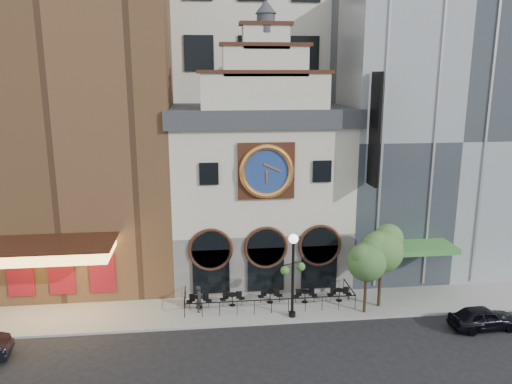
{
  "coord_description": "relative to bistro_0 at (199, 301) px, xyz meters",
  "views": [
    {
      "loc": [
        -4.14,
        -26.66,
        14.5
      ],
      "look_at": [
        -0.41,
        6.0,
        6.71
      ],
      "focal_mm": 35.0,
      "sensor_mm": 36.0,
      "label": 1
    }
  ],
  "objects": [
    {
      "name": "bistro_0",
      "position": [
        0.0,
        0.0,
        0.0
      ],
      "size": [
        1.58,
        0.68,
        0.9
      ],
      "color": "black",
      "rests_on": "sidewalk"
    },
    {
      "name": "pedestrian",
      "position": [
        0.02,
        -0.5,
        0.38
      ],
      "size": [
        0.54,
        0.69,
        1.69
      ],
      "primitive_type": "imported",
      "rotation": [
        0.0,
        0.0,
        1.33
      ],
      "color": "black",
      "rests_on": "sidewalk"
    },
    {
      "name": "ground",
      "position": [
        4.42,
        -2.45,
        -0.61
      ],
      "size": [
        120.0,
        120.0,
        0.0
      ],
      "primitive_type": "plane",
      "color": "black",
      "rests_on": "ground"
    },
    {
      "name": "lamppost",
      "position": [
        5.61,
        -1.81,
        2.78
      ],
      "size": [
        1.58,
        1.0,
        5.24
      ],
      "rotation": [
        0.0,
        0.0,
        0.42
      ],
      "color": "black",
      "rests_on": "sidewalk"
    },
    {
      "name": "sidewalk",
      "position": [
        4.42,
        0.05,
        -0.54
      ],
      "size": [
        44.0,
        5.0,
        0.15
      ],
      "primitive_type": "cube",
      "color": "gray",
      "rests_on": "ground"
    },
    {
      "name": "car_right",
      "position": [
        16.44,
        -4.26,
        0.06
      ],
      "size": [
        4.05,
        1.81,
        1.35
      ],
      "primitive_type": "imported",
      "rotation": [
        0.0,
        0.0,
        1.62
      ],
      "color": "black",
      "rests_on": "ground"
    },
    {
      "name": "tree_left",
      "position": [
        10.2,
        -1.7,
        3.01
      ],
      "size": [
        2.46,
        2.37,
        4.74
      ],
      "color": "#382619",
      "rests_on": "sidewalk"
    },
    {
      "name": "office_tower",
      "position": [
        4.42,
        17.55,
        19.39
      ],
      "size": [
        20.0,
        16.0,
        40.0
      ],
      "primitive_type": "cube",
      "color": "silver",
      "rests_on": "ground"
    },
    {
      "name": "clock_building",
      "position": [
        4.42,
        5.38,
        6.07
      ],
      "size": [
        12.6,
        8.78,
        18.65
      ],
      "color": "#605E5B",
      "rests_on": "ground"
    },
    {
      "name": "retail_building",
      "position": [
        17.41,
        7.54,
        9.53
      ],
      "size": [
        14.0,
        14.4,
        20.0
      ],
      "color": "gray",
      "rests_on": "ground"
    },
    {
      "name": "bistro_2",
      "position": [
        4.54,
        0.22,
        0.0
      ],
      "size": [
        1.58,
        0.68,
        0.9
      ],
      "color": "black",
      "rests_on": "sidewalk"
    },
    {
      "name": "bistro_3",
      "position": [
        6.78,
        -0.0,
        0.0
      ],
      "size": [
        1.58,
        0.68,
        0.9
      ],
      "color": "black",
      "rests_on": "sidewalk"
    },
    {
      "name": "bistro_4",
      "position": [
        9.04,
        -0.03,
        0.0
      ],
      "size": [
        1.58,
        0.68,
        0.9
      ],
      "color": "black",
      "rests_on": "sidewalk"
    },
    {
      "name": "cafe_railing",
      "position": [
        4.42,
        0.05,
        -0.01
      ],
      "size": [
        10.6,
        2.6,
        0.9
      ],
      "primitive_type": null,
      "color": "black",
      "rests_on": "sidewalk"
    },
    {
      "name": "theater_building",
      "position": [
        -8.58,
        7.51,
        11.99
      ],
      "size": [
        14.0,
        15.6,
        25.0
      ],
      "color": "brown",
      "rests_on": "ground"
    },
    {
      "name": "bistro_1",
      "position": [
        2.1,
        0.08,
        0.0
      ],
      "size": [
        1.58,
        0.68,
        0.9
      ],
      "color": "black",
      "rests_on": "sidewalk"
    },
    {
      "name": "tree_right",
      "position": [
        11.38,
        -0.98,
        3.42
      ],
      "size": [
        2.75,
        2.65,
        5.29
      ],
      "color": "#382619",
      "rests_on": "sidewalk"
    }
  ]
}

